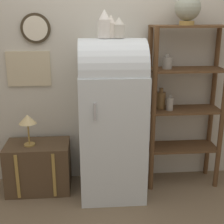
% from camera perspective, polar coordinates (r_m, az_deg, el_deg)
% --- Properties ---
extents(ground_plane, '(12.00, 12.00, 0.00)m').
position_cam_1_polar(ground_plane, '(3.22, 0.33, -16.13)').
color(ground_plane, '#7A664C').
extents(wall_back, '(7.00, 0.09, 2.70)m').
position_cam_1_polar(wall_back, '(3.29, -0.58, 9.90)').
color(wall_back, beige).
rests_on(wall_back, ground_plane).
extents(refrigerator, '(0.63, 0.67, 1.57)m').
position_cam_1_polar(refrigerator, '(3.07, -0.01, -0.69)').
color(refrigerator, silver).
rests_on(refrigerator, ground_plane).
extents(suitcase_trunk, '(0.65, 0.40, 0.52)m').
position_cam_1_polar(suitcase_trunk, '(3.40, -13.25, -9.71)').
color(suitcase_trunk, brown).
rests_on(suitcase_trunk, ground_plane).
extents(shelf_unit, '(0.76, 0.34, 1.68)m').
position_cam_1_polar(shelf_unit, '(3.30, 12.87, 2.49)').
color(shelf_unit, brown).
rests_on(shelf_unit, ground_plane).
extents(globe, '(0.24, 0.24, 0.28)m').
position_cam_1_polar(globe, '(3.16, 13.69, 17.98)').
color(globe, '#AD8942').
rests_on(globe, shelf_unit).
extents(vase_left, '(0.12, 0.12, 0.25)m').
position_cam_1_polar(vase_left, '(2.92, -1.40, 15.67)').
color(vase_left, white).
rests_on(vase_left, refrigerator).
extents(vase_center, '(0.09, 0.09, 0.21)m').
position_cam_1_polar(vase_center, '(2.93, -0.18, 15.25)').
color(vase_center, silver).
rests_on(vase_center, refrigerator).
extents(vase_right, '(0.11, 0.11, 0.19)m').
position_cam_1_polar(vase_right, '(2.93, 1.25, 15.05)').
color(vase_right, beige).
rests_on(vase_right, refrigerator).
extents(desk_lamp, '(0.17, 0.17, 0.32)m').
position_cam_1_polar(desk_lamp, '(3.19, -15.18, -1.61)').
color(desk_lamp, '#AD8942').
rests_on(desk_lamp, suitcase_trunk).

